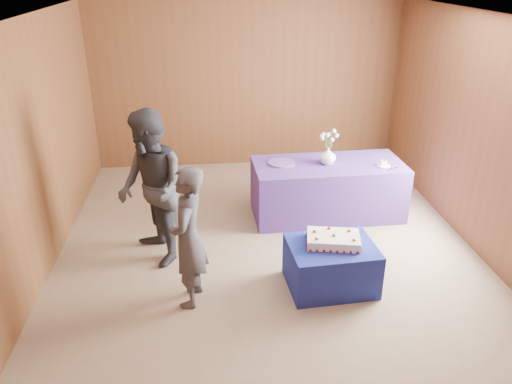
{
  "coord_description": "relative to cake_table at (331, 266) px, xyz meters",
  "views": [
    {
      "loc": [
        -0.65,
        -5.11,
        3.19
      ],
      "look_at": [
        -0.14,
        0.1,
        0.77
      ],
      "focal_mm": 35.0,
      "sensor_mm": 36.0,
      "label": 1
    }
  ],
  "objects": [
    {
      "name": "serving_table",
      "position": [
        0.34,
        1.67,
        0.12
      ],
      "size": [
        2.03,
        0.97,
        0.75
      ],
      "primitive_type": "cube",
      "rotation": [
        0.0,
        0.0,
        0.04
      ],
      "color": "#59338D",
      "rests_on": "ground"
    },
    {
      "name": "plate",
      "position": [
        1.03,
        1.51,
        0.51
      ],
      "size": [
        0.22,
        0.22,
        0.01
      ],
      "primitive_type": "cylinder",
      "rotation": [
        0.0,
        0.0,
        -0.29
      ],
      "color": "silver",
      "rests_on": "serving_table"
    },
    {
      "name": "flower_spray",
      "position": [
        0.32,
        1.67,
        0.89
      ],
      "size": [
        0.25,
        0.26,
        0.2
      ],
      "color": "#366227",
      "rests_on": "vase"
    },
    {
      "name": "knife",
      "position": [
        1.08,
        1.39,
        0.5
      ],
      "size": [
        0.25,
        0.12,
        0.0
      ],
      "primitive_type": "cube",
      "rotation": [
        0.0,
        0.0,
        0.4
      ],
      "color": "silver",
      "rests_on": "serving_table"
    },
    {
      "name": "ground",
      "position": [
        -0.58,
        0.72,
        -0.25
      ],
      "size": [
        6.0,
        6.0,
        0.0
      ],
      "primitive_type": "plane",
      "color": "gray",
      "rests_on": "ground"
    },
    {
      "name": "vase",
      "position": [
        0.32,
        1.67,
        0.61
      ],
      "size": [
        0.23,
        0.23,
        0.23
      ],
      "primitive_type": "imported",
      "rotation": [
        0.0,
        0.0,
        -0.08
      ],
      "color": "white",
      "rests_on": "serving_table"
    },
    {
      "name": "guest_right",
      "position": [
        -1.9,
        0.73,
        0.65
      ],
      "size": [
        0.97,
        1.07,
        1.79
      ],
      "primitive_type": "imported",
      "rotation": [
        0.0,
        0.0,
        -1.15
      ],
      "color": "#33343D",
      "rests_on": "ground"
    },
    {
      "name": "guest_left",
      "position": [
        -1.48,
        -0.11,
        0.49
      ],
      "size": [
        0.45,
        0.6,
        1.48
      ],
      "primitive_type": "imported",
      "rotation": [
        0.0,
        0.0,
        -1.76
      ],
      "color": "#3A3943",
      "rests_on": "ground"
    },
    {
      "name": "platter",
      "position": [
        -0.29,
        1.73,
        0.51
      ],
      "size": [
        0.48,
        0.48,
        0.02
      ],
      "primitive_type": "cylinder",
      "rotation": [
        0.0,
        0.0,
        0.45
      ],
      "color": "#6850A1",
      "rests_on": "serving_table"
    },
    {
      "name": "cake_slice",
      "position": [
        1.03,
        1.51,
        0.55
      ],
      "size": [
        0.08,
        0.07,
        0.09
      ],
      "rotation": [
        0.0,
        0.0,
        -0.12
      ],
      "color": "white",
      "rests_on": "plate"
    },
    {
      "name": "room_shell",
      "position": [
        -0.58,
        0.72,
        1.55
      ],
      "size": [
        5.04,
        6.04,
        2.72
      ],
      "color": "brown",
      "rests_on": "ground"
    },
    {
      "name": "cake_table",
      "position": [
        0.0,
        0.0,
        0.0
      ],
      "size": [
        0.95,
        0.76,
        0.5
      ],
      "primitive_type": "cube",
      "rotation": [
        0.0,
        0.0,
        0.07
      ],
      "color": "#1B1F94",
      "rests_on": "ground"
    },
    {
      "name": "sheet_cake",
      "position": [
        0.02,
        0.04,
        0.3
      ],
      "size": [
        0.63,
        0.49,
        0.13
      ],
      "rotation": [
        0.0,
        0.0,
        -0.19
      ],
      "color": "white",
      "rests_on": "cake_table"
    }
  ]
}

